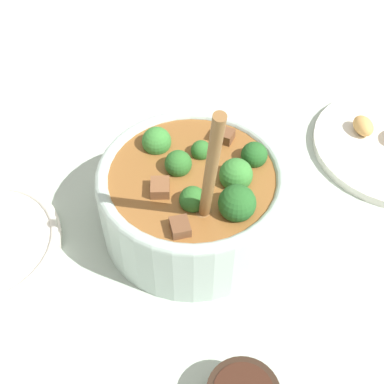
{
  "coord_description": "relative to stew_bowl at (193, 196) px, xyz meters",
  "views": [
    {
      "loc": [
        -0.35,
        -0.23,
        0.54
      ],
      "look_at": [
        0.0,
        0.0,
        0.06
      ],
      "focal_mm": 50.0,
      "sensor_mm": 36.0,
      "label": 1
    }
  ],
  "objects": [
    {
      "name": "ground_plane",
      "position": [
        -0.0,
        0.0,
        -0.06
      ],
      "size": [
        4.0,
        4.0,
        0.0
      ],
      "primitive_type": "plane",
      "color": "#ADBCAD"
    },
    {
      "name": "stew_bowl",
      "position": [
        0.0,
        0.0,
        0.0
      ],
      "size": [
        0.22,
        0.22,
        0.26
      ],
      "color": "#B2C6BC",
      "rests_on": "ground_plane"
    }
  ]
}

